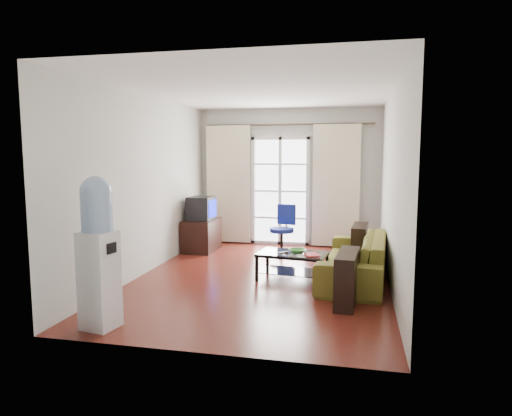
{
  "coord_description": "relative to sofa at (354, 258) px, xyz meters",
  "views": [
    {
      "loc": [
        1.31,
        -6.4,
        1.83
      ],
      "look_at": [
        -0.16,
        0.35,
        0.99
      ],
      "focal_mm": 32.0,
      "sensor_mm": 36.0,
      "label": 1
    }
  ],
  "objects": [
    {
      "name": "french_door",
      "position": [
        -1.48,
        2.32,
        0.75
      ],
      "size": [
        1.16,
        0.06,
        2.15
      ],
      "color": "white",
      "rests_on": "wall_back"
    },
    {
      "name": "task_chair",
      "position": [
        -1.29,
        1.45,
        -0.06
      ],
      "size": [
        0.76,
        0.76,
        0.9
      ],
      "rotation": [
        0.0,
        0.0,
        -0.29
      ],
      "color": "black",
      "rests_on": "floor"
    },
    {
      "name": "sofa",
      "position": [
        0.0,
        0.0,
        0.0
      ],
      "size": [
        2.32,
        1.19,
        0.64
      ],
      "primitive_type": "imported",
      "rotation": [
        0.0,
        0.0,
        -1.65
      ],
      "color": "brown",
      "rests_on": "floor"
    },
    {
      "name": "ceiling",
      "position": [
        -1.33,
        -0.23,
        2.38
      ],
      "size": [
        5.2,
        5.2,
        0.0
      ],
      "primitive_type": "plane",
      "rotation": [
        3.14,
        0.0,
        0.0
      ],
      "color": "white",
      "rests_on": "wall_back"
    },
    {
      "name": "wall_left",
      "position": [
        -3.13,
        -0.23,
        1.03
      ],
      "size": [
        0.02,
        5.2,
        2.7
      ],
      "primitive_type": "cube",
      "color": "beige",
      "rests_on": "floor"
    },
    {
      "name": "curtain_rod",
      "position": [
        -1.33,
        2.27,
        2.06
      ],
      "size": [
        3.3,
        0.04,
        0.04
      ],
      "primitive_type": "cylinder",
      "rotation": [
        0.0,
        1.57,
        0.0
      ],
      "color": "#4C3F2D",
      "rests_on": "wall_back"
    },
    {
      "name": "tv_stand",
      "position": [
        -2.82,
        1.41,
        -0.02
      ],
      "size": [
        0.55,
        0.82,
        0.6
      ],
      "primitive_type": "cube",
      "rotation": [
        0.0,
        0.0,
        -0.01
      ],
      "color": "black",
      "rests_on": "floor"
    },
    {
      "name": "wall_right",
      "position": [
        0.47,
        -0.23,
        1.03
      ],
      "size": [
        0.02,
        5.2,
        2.7
      ],
      "primitive_type": "cube",
      "color": "beige",
      "rests_on": "floor"
    },
    {
      "name": "coffee_table",
      "position": [
        -0.88,
        -0.21,
        -0.06
      ],
      "size": [
        1.04,
        0.68,
        0.4
      ],
      "rotation": [
        0.0,
        0.0,
        -0.12
      ],
      "color": "silver",
      "rests_on": "floor"
    },
    {
      "name": "bowl",
      "position": [
        -0.81,
        -0.21,
        0.11
      ],
      "size": [
        0.41,
        0.41,
        0.06
      ],
      "primitive_type": "imported",
      "rotation": [
        0.0,
        0.0,
        0.39
      ],
      "color": "#318938",
      "rests_on": "coffee_table"
    },
    {
      "name": "wall_back",
      "position": [
        -1.33,
        2.37,
        1.03
      ],
      "size": [
        3.6,
        0.02,
        2.7
      ],
      "primitive_type": "cube",
      "color": "beige",
      "rests_on": "floor"
    },
    {
      "name": "floor",
      "position": [
        -1.33,
        -0.23,
        -0.32
      ],
      "size": [
        5.2,
        5.2,
        0.0
      ],
      "primitive_type": "plane",
      "color": "maroon",
      "rests_on": "ground"
    },
    {
      "name": "water_cooler",
      "position": [
        -2.6,
        -2.46,
        0.52
      ],
      "size": [
        0.38,
        0.37,
        1.6
      ],
      "rotation": [
        0.0,
        0.0,
        -0.17
      ],
      "color": "white",
      "rests_on": "floor"
    },
    {
      "name": "curtain_left",
      "position": [
        -2.53,
        2.25,
        0.88
      ],
      "size": [
        0.9,
        0.07,
        2.35
      ],
      "primitive_type": "cube",
      "color": "#F1E8C1",
      "rests_on": "curtain_rod"
    },
    {
      "name": "book",
      "position": [
        -0.68,
        -0.37,
        0.09
      ],
      "size": [
        0.34,
        0.36,
        0.02
      ],
      "primitive_type": "imported",
      "rotation": [
        0.0,
        0.0,
        0.32
      ],
      "color": "#A5142F",
      "rests_on": "coffee_table"
    },
    {
      "name": "remote",
      "position": [
        -1.01,
        -0.27,
        0.09
      ],
      "size": [
        0.16,
        0.12,
        0.02
      ],
      "primitive_type": "cube",
      "rotation": [
        0.0,
        0.0,
        0.55
      ],
      "color": "black",
      "rests_on": "coffee_table"
    },
    {
      "name": "crt_tv",
      "position": [
        -2.82,
        1.37,
        0.49
      ],
      "size": [
        0.5,
        0.49,
        0.43
      ],
      "rotation": [
        0.0,
        0.0,
        -0.05
      ],
      "color": "black",
      "rests_on": "tv_stand"
    },
    {
      "name": "radiator",
      "position": [
        -0.53,
        2.27,
        0.01
      ],
      "size": [
        0.64,
        0.12,
        0.64
      ],
      "primitive_type": "cube",
      "color": "gray",
      "rests_on": "floor"
    },
    {
      "name": "wall_front",
      "position": [
        -1.33,
        -2.83,
        1.03
      ],
      "size": [
        3.6,
        0.02,
        2.7
      ],
      "primitive_type": "cube",
      "color": "beige",
      "rests_on": "floor"
    },
    {
      "name": "curtain_right",
      "position": [
        -0.38,
        2.25,
        0.88
      ],
      "size": [
        0.9,
        0.07,
        2.35
      ],
      "primitive_type": "cube",
      "color": "#F1E8C1",
      "rests_on": "curtain_rod"
    }
  ]
}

